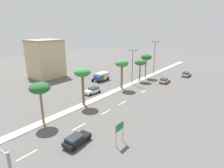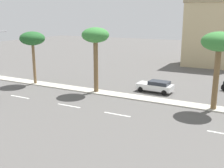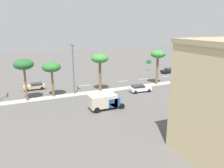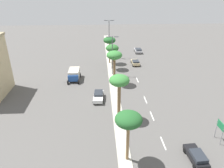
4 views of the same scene
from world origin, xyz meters
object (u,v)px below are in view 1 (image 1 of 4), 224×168
(palm_tree_far, at_px, (40,89))
(sedan_white_mid, at_px, (93,90))
(palm_tree_mid, at_px, (140,63))
(sedan_silver_left, at_px, (186,74))
(sedan_black_outboard, at_px, (76,139))
(box_truck, at_px, (101,76))
(commercial_building, at_px, (46,59))
(palm_tree_leading, at_px, (146,57))
(directional_road_sign, at_px, (120,129))
(street_lamp_leading, at_px, (155,55))
(sedan_tan_rear, at_px, (165,80))
(palm_tree_trailing, at_px, (122,64))
(street_lamp_near, at_px, (132,64))
(palm_tree_right, at_px, (82,74))

(palm_tree_far, bearing_deg, sedan_white_mid, 102.93)
(palm_tree_mid, bearing_deg, sedan_silver_left, 56.73)
(sedan_black_outboard, relative_size, box_truck, 0.76)
(commercial_building, distance_m, sedan_silver_left, 46.13)
(palm_tree_leading, relative_size, box_truck, 1.36)
(box_truck, bearing_deg, palm_tree_far, -70.10)
(sedan_black_outboard, bearing_deg, commercial_building, 150.70)
(directional_road_sign, bearing_deg, box_truck, 134.70)
(street_lamp_leading, distance_m, sedan_tan_rear, 11.86)
(palm_tree_trailing, distance_m, sedan_silver_left, 26.42)
(palm_tree_far, xyz_separation_m, sedan_silver_left, (9.55, 47.27, -5.33))
(palm_tree_leading, distance_m, street_lamp_near, 8.71)
(palm_tree_mid, distance_m, street_lamp_near, 4.00)
(sedan_black_outboard, bearing_deg, street_lamp_near, 107.06)
(palm_tree_far, height_order, box_truck, palm_tree_far)
(palm_tree_far, distance_m, sedan_tan_rear, 36.62)
(palm_tree_trailing, relative_size, street_lamp_leading, 0.68)
(palm_tree_trailing, xyz_separation_m, street_lamp_leading, (-0.22, 19.79, 0.05))
(street_lamp_near, xyz_separation_m, sedan_black_outboard, (9.06, -29.51, -5.00))
(palm_tree_trailing, height_order, palm_tree_mid, palm_tree_trailing)
(palm_tree_far, height_order, sedan_silver_left, palm_tree_far)
(palm_tree_right, bearing_deg, box_truck, 119.23)
(palm_tree_mid, bearing_deg, sedan_black_outboard, -75.25)
(palm_tree_trailing, bearing_deg, palm_tree_right, -90.68)
(sedan_white_mid, xyz_separation_m, sedan_black_outboard, (12.55, -16.84, -0.03))
(box_truck, bearing_deg, sedan_black_outboard, -55.69)
(palm_tree_far, bearing_deg, street_lamp_near, 90.40)
(palm_tree_trailing, height_order, box_truck, palm_tree_trailing)
(palm_tree_trailing, relative_size, sedan_black_outboard, 1.81)
(palm_tree_trailing, bearing_deg, sedan_silver_left, 68.09)
(sedan_tan_rear, xyz_separation_m, box_truck, (-16.19, -9.50, 0.60))
(palm_tree_trailing, height_order, palm_tree_leading, palm_tree_trailing)
(commercial_building, height_order, sedan_white_mid, commercial_building)
(sedan_tan_rear, relative_size, sedan_silver_left, 0.95)
(palm_tree_mid, height_order, sedan_tan_rear, palm_tree_mid)
(palm_tree_far, height_order, palm_tree_mid, palm_tree_far)
(directional_road_sign, distance_m, palm_tree_right, 15.95)
(palm_tree_leading, relative_size, sedan_white_mid, 1.67)
(palm_tree_trailing, bearing_deg, sedan_white_mid, -116.61)
(sedan_tan_rear, bearing_deg, commercial_building, -153.96)
(directional_road_sign, height_order, sedan_silver_left, directional_road_sign)
(sedan_tan_rear, xyz_separation_m, sedan_silver_left, (2.80, 11.68, 0.05))
(palm_tree_right, relative_size, palm_tree_mid, 1.18)
(palm_tree_trailing, xyz_separation_m, palm_tree_mid, (0.11, 9.42, -0.88))
(sedan_white_mid, distance_m, box_truck, 11.52)
(commercial_building, bearing_deg, directional_road_sign, -22.14)
(commercial_building, bearing_deg, palm_tree_right, -19.94)
(directional_road_sign, height_order, street_lamp_leading, street_lamp_leading)
(directional_road_sign, height_order, palm_tree_trailing, palm_tree_trailing)
(sedan_white_mid, bearing_deg, street_lamp_leading, 82.82)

